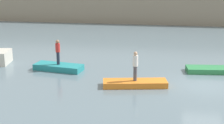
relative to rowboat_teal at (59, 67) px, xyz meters
name	(u,v)px	position (x,y,z in m)	size (l,w,h in m)	color
ground_plane	(205,85)	(9.88, -1.71, -0.21)	(120.00, 120.00, 0.00)	slate
embankment_wall	(187,12)	(9.88, 21.00, 1.47)	(80.00, 1.20, 3.36)	gray
rowboat_teal	(59,67)	(0.00, 0.00, 0.00)	(3.42, 1.24, 0.41)	teal
rowboat_orange	(135,83)	(5.63, -2.51, -0.03)	(3.88, 1.11, 0.36)	orange
rowboat_green	(209,70)	(10.44, 1.13, -0.03)	(3.12, 1.26, 0.35)	#2D7F47
person_white_shirt	(135,65)	(5.63, -2.51, 1.17)	(0.32, 0.32, 1.81)	#4C4C56
person_red_shirt	(58,51)	(0.00, 0.00, 1.20)	(0.32, 0.32, 1.76)	#232838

